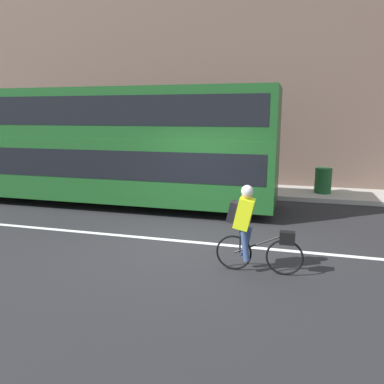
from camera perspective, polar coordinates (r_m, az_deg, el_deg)
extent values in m
plane|color=#232326|center=(8.34, -1.52, -7.66)|extent=(80.00, 80.00, 0.00)
cube|color=silver|center=(8.39, -1.39, -7.49)|extent=(50.00, 0.14, 0.01)
cube|color=#A8A399|center=(13.74, 5.40, 0.40)|extent=(60.00, 2.06, 0.15)
cube|color=brown|center=(14.70, 6.56, 17.15)|extent=(60.00, 0.30, 8.34)
cylinder|color=black|center=(10.96, 2.64, -0.41)|extent=(0.92, 0.30, 0.92)
cylinder|color=black|center=(13.72, -23.72, 1.08)|extent=(0.92, 0.30, 0.92)
cube|color=#194C1E|center=(11.90, -12.19, 3.85)|extent=(10.07, 2.41, 1.82)
cube|color=black|center=(11.88, -12.24, 4.90)|extent=(9.67, 2.43, 0.80)
cube|color=#194C1E|center=(11.80, -12.54, 11.63)|extent=(10.07, 2.31, 1.41)
cube|color=black|center=(11.80, -12.55, 11.98)|extent=(9.67, 2.33, 0.79)
torus|color=black|center=(6.81, 13.90, -9.65)|extent=(0.65, 0.04, 0.65)
torus|color=black|center=(6.88, 6.38, -9.15)|extent=(0.65, 0.04, 0.65)
cylinder|color=black|center=(6.76, 10.18, -7.78)|extent=(0.90, 0.03, 0.44)
cylinder|color=black|center=(6.78, 7.33, -7.34)|extent=(0.03, 0.03, 0.48)
cube|color=black|center=(6.69, 14.31, -6.79)|extent=(0.26, 0.16, 0.22)
cube|color=#D8EA19|center=(6.63, 7.97, -3.22)|extent=(0.37, 0.32, 0.58)
cube|color=black|center=(6.65, 6.27, -2.95)|extent=(0.21, 0.26, 0.38)
cylinder|color=#384C7A|center=(6.87, 8.27, -7.54)|extent=(0.21, 0.11, 0.58)
cylinder|color=#384C7A|center=(6.70, 8.08, -8.04)|extent=(0.19, 0.11, 0.58)
sphere|color=tan|center=(6.54, 8.41, -0.23)|extent=(0.19, 0.19, 0.19)
sphere|color=silver|center=(6.53, 8.42, 0.13)|extent=(0.21, 0.21, 0.21)
cylinder|color=#194C23|center=(13.39, 19.35, 1.66)|extent=(0.55, 0.55, 0.85)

